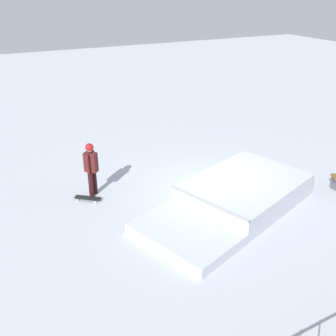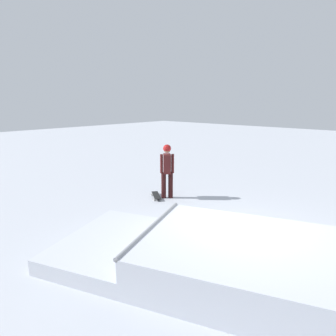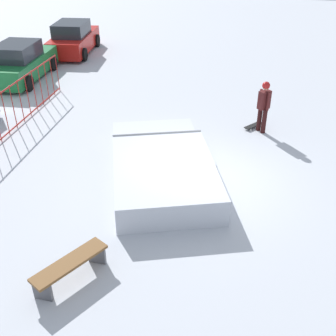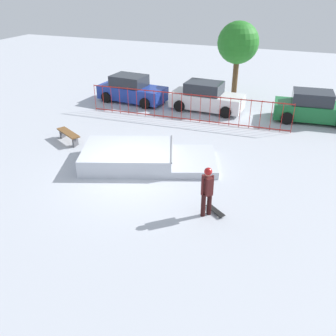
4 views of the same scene
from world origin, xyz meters
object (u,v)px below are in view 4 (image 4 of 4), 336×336
Objects in this scene: skater at (207,188)px; parked_car_blue at (132,90)px; skateboard at (215,211)px; parked_car_green at (314,108)px; park_bench at (68,135)px; skate_ramp at (139,157)px; distant_tree at (238,43)px; parked_car_white at (206,98)px.

skater is 0.41× the size of parked_car_blue.
parked_car_green is (2.66, 10.15, 0.65)m from skateboard.
park_bench is 6.62m from parked_car_blue.
park_bench is at bearing 147.83° from skate_ramp.
park_bench is 0.38× the size of parked_car_blue.
skate_ramp is at bearing -98.36° from distant_tree.
parked_car_green is at bearing -67.35° from skateboard.
parked_car_blue reaches higher than skate_ramp.
parked_car_blue is at bearing -148.59° from distant_tree.
park_bench is 0.38× the size of parked_car_white.
parked_car_white is 4.28m from distant_tree.
parked_car_blue reaches higher than park_bench.
park_bench is at bearing -122.65° from parked_car_white.
parked_car_white reaches higher than park_bench.
skateboard is at bearing -21.83° from park_bench.
parked_car_blue is at bearing 89.76° from park_bench.
parked_car_white is at bearing -105.61° from distant_tree.
skate_ramp is 4.40m from skater.
parked_car_green is at bearing 30.49° from skate_ramp.
parked_car_green is at bearing 7.07° from parked_car_blue.
parked_car_white reaches higher than skate_ramp.
skate_ramp reaches higher than skateboard.
skate_ramp is 1.41× the size of parked_car_green.
skate_ramp is 1.31× the size of distant_tree.
skate_ramp reaches higher than park_bench.
park_bench is 0.38× the size of parked_car_green.
parked_car_blue is 7.05m from distant_tree.
parked_car_white is (4.71, 6.72, 0.37)m from park_bench.
parked_car_blue is (0.03, 6.61, 0.37)m from park_bench.
park_bench is at bearing 20.36° from skater.
skateboard is 0.48× the size of park_bench.
distant_tree reaches higher than parked_car_green.
skater is 1.08× the size of park_bench.
skateboard is (0.26, 0.24, -0.93)m from skater.
parked_car_green reaches higher than park_bench.
park_bench is 0.35× the size of distant_tree.
skater is 0.41× the size of parked_car_white.
parked_car_blue is (-4.01, 7.47, 0.41)m from skate_ramp.
skater is at bearing -110.84° from parked_car_green.
parked_car_green is at bearing 5.31° from parked_car_white.
skater reaches higher than parked_car_blue.
distant_tree is at bearing 61.49° from skate_ramp.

